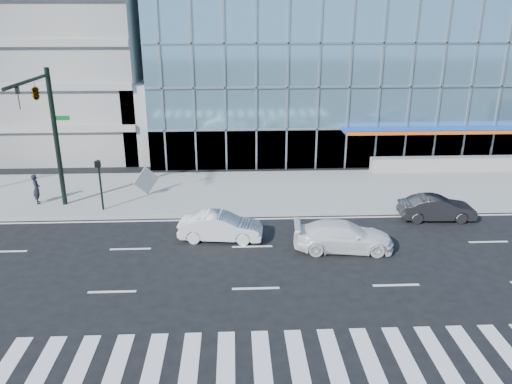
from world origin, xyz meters
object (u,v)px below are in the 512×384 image
(ped_signal_post, at_px, (100,177))
(white_sedan, at_px, (221,227))
(pedestrian, at_px, (37,189))
(tilted_panel, at_px, (146,180))
(traffic_signal, at_px, (42,108))
(white_suv, at_px, (343,236))
(dark_sedan, at_px, (437,208))

(ped_signal_post, height_order, white_sedan, ped_signal_post)
(white_sedan, bearing_deg, pedestrian, 71.17)
(pedestrian, relative_size, tilted_panel, 1.40)
(traffic_signal, xyz_separation_m, pedestrian, (-1.64, 1.62, -5.10))
(white_suv, bearing_deg, pedestrian, 73.11)
(dark_sedan, height_order, pedestrian, pedestrian)
(white_suv, distance_m, dark_sedan, 6.94)
(tilted_panel, bearing_deg, ped_signal_post, -171.14)
(traffic_signal, distance_m, tilted_panel, 7.50)
(pedestrian, bearing_deg, ped_signal_post, -129.00)
(white_suv, height_order, tilted_panel, tilted_panel)
(ped_signal_post, relative_size, white_suv, 0.62)
(white_sedan, height_order, tilted_panel, tilted_panel)
(traffic_signal, xyz_separation_m, dark_sedan, (21.43, -1.57, -5.48))
(white_suv, height_order, pedestrian, pedestrian)
(ped_signal_post, height_order, dark_sedan, ped_signal_post)
(dark_sedan, distance_m, pedestrian, 23.29)
(ped_signal_post, relative_size, pedestrian, 1.65)
(white_suv, distance_m, white_sedan, 6.17)
(ped_signal_post, height_order, white_suv, ped_signal_post)
(white_suv, relative_size, pedestrian, 2.65)
(traffic_signal, height_order, dark_sedan, traffic_signal)
(traffic_signal, xyz_separation_m, white_sedan, (9.43, -3.63, -5.47))
(dark_sedan, bearing_deg, pedestrian, 84.30)
(traffic_signal, xyz_separation_m, white_suv, (15.43, -5.05, -5.46))
(white_suv, bearing_deg, tilted_panel, 57.96)
(dark_sedan, relative_size, tilted_panel, 3.18)
(dark_sedan, xyz_separation_m, tilted_panel, (-16.77, 4.49, 0.39))
(white_suv, relative_size, white_sedan, 1.14)
(ped_signal_post, xyz_separation_m, pedestrian, (-4.13, 1.25, -1.08))
(traffic_signal, bearing_deg, tilted_panel, 32.09)
(white_suv, xyz_separation_m, tilted_panel, (-10.77, 7.97, 0.37))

